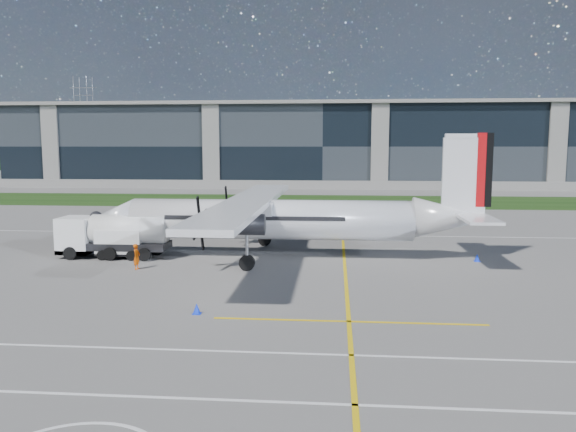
% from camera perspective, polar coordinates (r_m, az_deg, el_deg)
% --- Properties ---
extents(ground, '(400.00, 400.00, 0.00)m').
position_cam_1_polar(ground, '(70.39, 2.91, 0.90)').
color(ground, slate).
rests_on(ground, ground).
extents(grass_strip, '(400.00, 18.00, 0.04)m').
position_cam_1_polar(grass_strip, '(78.34, 3.11, 1.55)').
color(grass_strip, black).
rests_on(grass_strip, ground).
extents(terminal_building, '(120.00, 20.00, 15.00)m').
position_cam_1_polar(terminal_building, '(109.96, 3.66, 7.06)').
color(terminal_building, black).
rests_on(terminal_building, ground).
extents(tree_line, '(400.00, 6.00, 6.00)m').
position_cam_1_polar(tree_line, '(170.01, 4.08, 5.57)').
color(tree_line, black).
rests_on(tree_line, ground).
extents(pylon_west, '(9.00, 4.60, 30.00)m').
position_cam_1_polar(pylon_west, '(198.02, -19.97, 8.86)').
color(pylon_west, gray).
rests_on(pylon_west, ground).
extents(yellow_taxiway_centerline, '(0.20, 70.00, 0.01)m').
position_cam_1_polar(yellow_taxiway_centerline, '(40.66, 5.69, -3.73)').
color(yellow_taxiway_centerline, yellow).
rests_on(yellow_taxiway_centerline, ground).
extents(white_lane_line, '(90.00, 0.15, 0.01)m').
position_cam_1_polar(white_lane_line, '(17.83, -3.38, -18.27)').
color(white_lane_line, white).
rests_on(white_lane_line, ground).
extents(turboprop_aircraft, '(27.29, 28.30, 8.49)m').
position_cam_1_polar(turboprop_aircraft, '(38.23, -0.22, 2.04)').
color(turboprop_aircraft, white).
rests_on(turboprop_aircraft, ground).
extents(fuel_tanker_truck, '(7.89, 2.57, 2.96)m').
position_cam_1_polar(fuel_tanker_truck, '(40.67, -17.99, -1.93)').
color(fuel_tanker_truck, white).
rests_on(fuel_tanker_truck, ground).
extents(baggage_tug, '(3.38, 2.03, 2.03)m').
position_cam_1_polar(baggage_tug, '(40.15, -16.55, -2.67)').
color(baggage_tug, white).
rests_on(baggage_tug, ground).
extents(ground_crew_person, '(0.59, 0.78, 1.82)m').
position_cam_1_polar(ground_crew_person, '(36.23, -15.12, -3.82)').
color(ground_crew_person, '#F25907').
rests_on(ground_crew_person, ground).
extents(safety_cone_portwing, '(0.36, 0.36, 0.50)m').
position_cam_1_polar(safety_cone_portwing, '(26.34, -9.26, -9.27)').
color(safety_cone_portwing, '#0D2FEC').
rests_on(safety_cone_portwing, ground).
extents(safety_cone_fwd, '(0.36, 0.36, 0.50)m').
position_cam_1_polar(safety_cone_fwd, '(43.17, -19.64, -3.14)').
color(safety_cone_fwd, '#0D2FEC').
rests_on(safety_cone_fwd, ground).
extents(safety_cone_stbdwing, '(0.36, 0.36, 0.50)m').
position_cam_1_polar(safety_cone_stbdwing, '(52.98, -1.20, -0.88)').
color(safety_cone_stbdwing, '#0D2FEC').
rests_on(safety_cone_stbdwing, ground).
extents(safety_cone_nose_stbd, '(0.36, 0.36, 0.50)m').
position_cam_1_polar(safety_cone_nose_stbd, '(43.09, -16.26, -3.03)').
color(safety_cone_nose_stbd, '#0D2FEC').
rests_on(safety_cone_nose_stbd, ground).
extents(safety_cone_tail, '(0.36, 0.36, 0.50)m').
position_cam_1_polar(safety_cone_tail, '(39.47, 18.66, -4.04)').
color(safety_cone_tail, '#0D2FEC').
rests_on(safety_cone_tail, ground).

